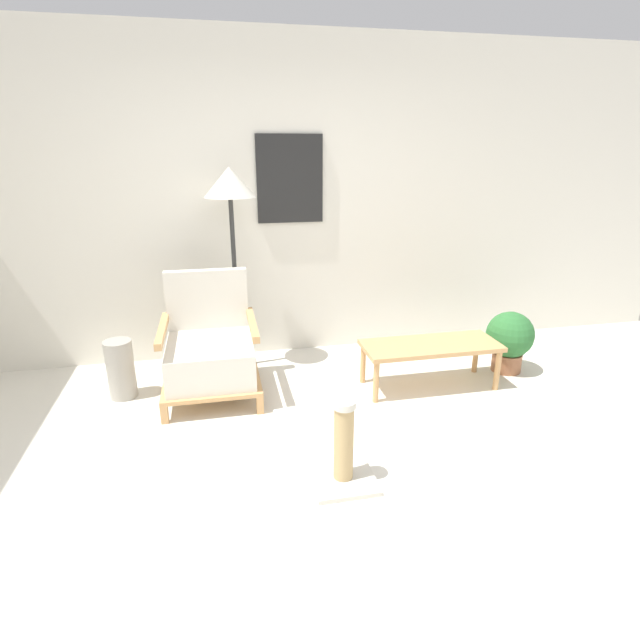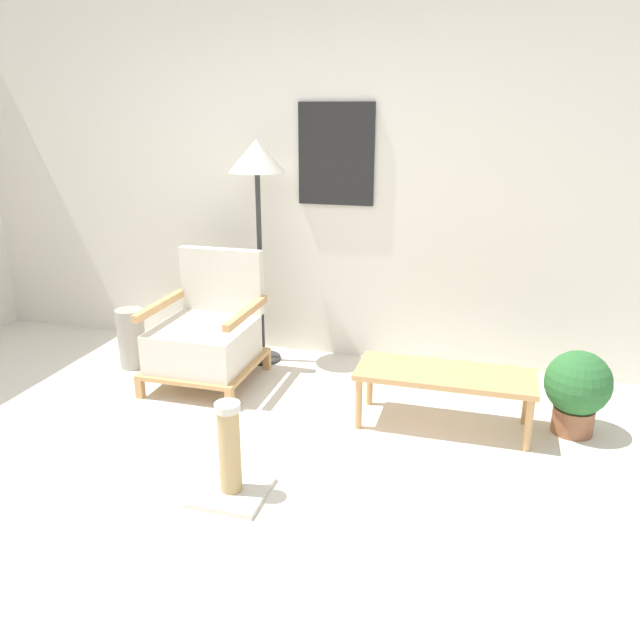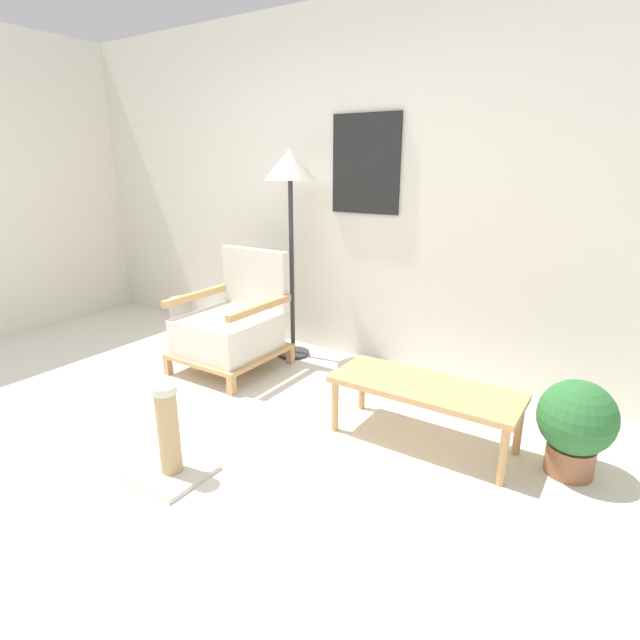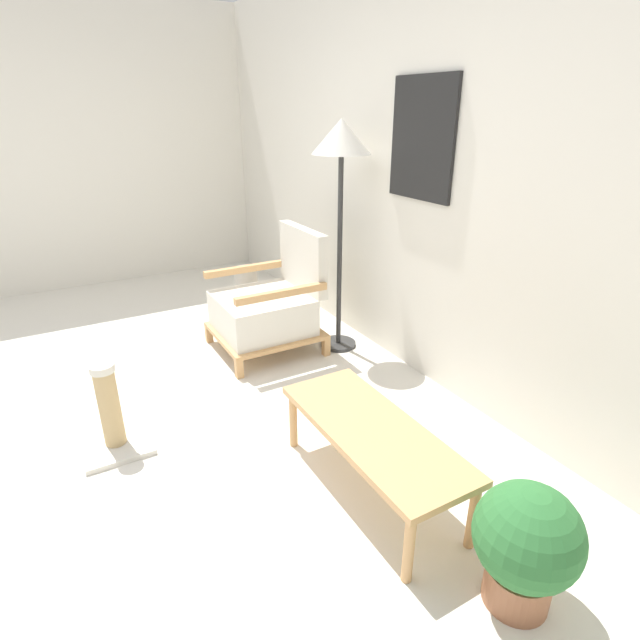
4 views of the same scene
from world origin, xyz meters
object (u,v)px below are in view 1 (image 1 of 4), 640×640
Objects in this scene: vase at (127,395)px; potted_plant at (510,331)px; armchair at (220,363)px; scratching_post at (460,412)px; coffee_table at (424,348)px; floor_lamp at (234,175)px.

potted_plant reaches higher than vase.
armchair reaches higher than scratching_post.
armchair is at bearing -14.14° from vase.
potted_plant is at bearing -14.10° from vase.
potted_plant is 1.01× the size of scratching_post.
coffee_table is at bearing 176.01° from potted_plant.
coffee_table is at bearing -45.37° from floor_lamp.
floor_lamp is at bearing 18.98° from vase.
potted_plant is at bearing -28.90° from floor_lamp.
coffee_table is 0.67m from scratching_post.
coffee_table is (0.91, -0.92, -1.12)m from floor_lamp.
floor_lamp is 1.56× the size of coffee_table.
floor_lamp is at bearing 112.35° from scratching_post.
scratching_post reaches higher than coffee_table.
scratching_post is (-0.29, -0.58, -0.14)m from coffee_table.
vase is at bearing 141.84° from scratching_post.
armchair reaches higher than vase.
vase is 2.77m from potted_plant.
armchair is 1.24m from floor_lamp.
vase is (-0.90, -0.31, -1.22)m from floor_lamp.
floor_lamp reaches higher than vase.
floor_lamp reaches higher than scratching_post.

